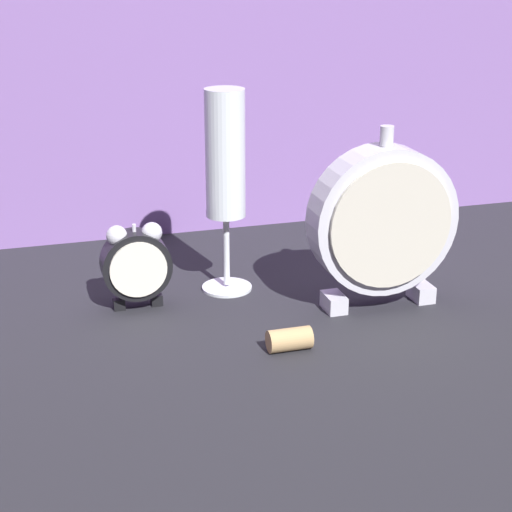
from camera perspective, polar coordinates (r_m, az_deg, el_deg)
The scene contains 5 objects.
ground_plane at distance 0.87m, azimuth 1.52°, elevation -4.73°, with size 4.00×4.00×0.00m, color #232328.
alarm_clock_twin_bell at distance 0.90m, azimuth -8.01°, elevation -0.41°, with size 0.07×0.03×0.09m.
mantel_clock_silver at distance 0.89m, azimuth 8.45°, elevation 2.29°, with size 0.16×0.04×0.19m.
champagne_flute at distance 0.92m, azimuth -2.05°, elevation 5.87°, with size 0.06×0.06×0.22m.
wine_cork at distance 0.82m, azimuth 2.25°, elevation -5.58°, with size 0.02×0.02×0.04m, color tan.
Camera 1 is at (-0.25, -0.75, 0.37)m, focal length 60.00 mm.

